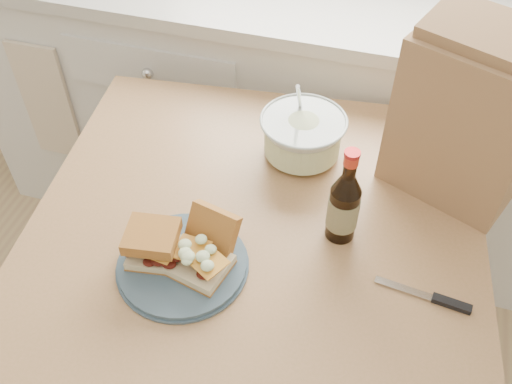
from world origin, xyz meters
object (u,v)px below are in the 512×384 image
(dining_table, at_px, (255,262))
(paper_bag, at_px, (467,120))
(coleslaw_bowl, at_px, (303,137))
(beer_bottle, at_px, (344,206))
(plate, at_px, (183,264))

(dining_table, bearing_deg, paper_bag, 27.78)
(coleslaw_bowl, height_order, beer_bottle, beer_bottle)
(dining_table, xyz_separation_m, coleslaw_bowl, (0.04, 0.26, 0.17))
(dining_table, height_order, beer_bottle, beer_bottle)
(plate, xyz_separation_m, coleslaw_bowl, (0.15, 0.40, 0.04))
(coleslaw_bowl, bearing_deg, dining_table, -98.87)
(coleslaw_bowl, bearing_deg, beer_bottle, -58.50)
(dining_table, height_order, plate, plate)
(dining_table, bearing_deg, plate, -135.17)
(plate, bearing_deg, beer_bottle, 31.59)
(dining_table, distance_m, paper_bag, 0.55)
(dining_table, distance_m, coleslaw_bowl, 0.31)
(beer_bottle, height_order, paper_bag, paper_bag)
(beer_bottle, bearing_deg, plate, -162.98)
(dining_table, distance_m, beer_bottle, 0.27)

